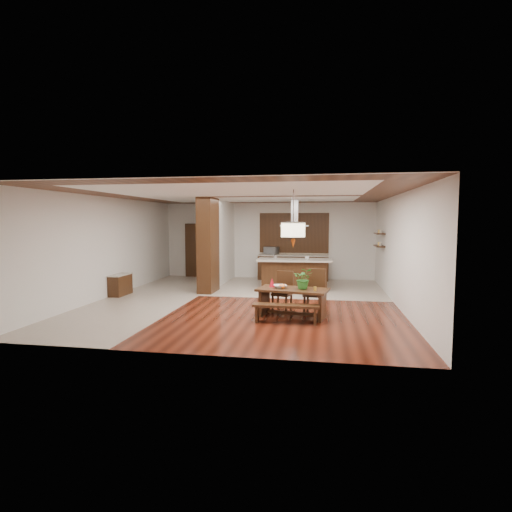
% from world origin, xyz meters
% --- Properties ---
extents(room_shell, '(9.00, 9.04, 2.92)m').
position_xyz_m(room_shell, '(0.00, 0.00, 2.06)').
color(room_shell, '#3A130A').
rests_on(room_shell, ground).
extents(tile_hallway, '(2.50, 9.00, 0.01)m').
position_xyz_m(tile_hallway, '(-2.75, 0.00, 0.01)').
color(tile_hallway, '#B4A596').
rests_on(tile_hallway, ground).
extents(tile_kitchen, '(5.50, 4.00, 0.01)m').
position_xyz_m(tile_kitchen, '(1.25, 2.50, 0.01)').
color(tile_kitchen, '#B4A596').
rests_on(tile_kitchen, ground).
extents(soffit_band, '(8.00, 9.00, 0.02)m').
position_xyz_m(soffit_band, '(0.00, 0.00, 2.88)').
color(soffit_band, '#381C0E').
rests_on(soffit_band, room_shell).
extents(partition_pier, '(0.45, 1.00, 2.90)m').
position_xyz_m(partition_pier, '(-1.40, 1.20, 1.45)').
color(partition_pier, black).
rests_on(partition_pier, ground).
extents(partition_stub, '(0.18, 2.40, 2.90)m').
position_xyz_m(partition_stub, '(-1.40, 3.30, 1.45)').
color(partition_stub, silver).
rests_on(partition_stub, ground).
extents(hallway_console, '(0.37, 0.88, 0.63)m').
position_xyz_m(hallway_console, '(-3.81, 0.20, 0.32)').
color(hallway_console, black).
rests_on(hallway_console, ground).
extents(hallway_doorway, '(1.10, 0.20, 2.10)m').
position_xyz_m(hallway_doorway, '(-2.70, 4.40, 1.05)').
color(hallway_doorway, black).
rests_on(hallway_doorway, ground).
extents(rear_counter, '(2.60, 0.62, 0.95)m').
position_xyz_m(rear_counter, '(1.00, 4.20, 0.48)').
color(rear_counter, black).
rests_on(rear_counter, ground).
extents(kitchen_window, '(2.60, 0.08, 1.50)m').
position_xyz_m(kitchen_window, '(1.00, 4.46, 1.75)').
color(kitchen_window, '#A56731').
rests_on(kitchen_window, room_shell).
extents(shelf_lower, '(0.26, 0.90, 0.04)m').
position_xyz_m(shelf_lower, '(3.87, 2.60, 1.40)').
color(shelf_lower, black).
rests_on(shelf_lower, room_shell).
extents(shelf_upper, '(0.26, 0.90, 0.04)m').
position_xyz_m(shelf_upper, '(3.87, 2.60, 1.80)').
color(shelf_upper, black).
rests_on(shelf_upper, room_shell).
extents(dining_table, '(1.70, 1.07, 0.66)m').
position_xyz_m(dining_table, '(1.43, -1.63, 0.49)').
color(dining_table, black).
rests_on(dining_table, ground).
extents(dining_bench, '(1.44, 0.32, 0.40)m').
position_xyz_m(dining_bench, '(1.32, -2.19, 0.20)').
color(dining_bench, black).
rests_on(dining_bench, ground).
extents(dining_chair_left, '(0.53, 0.53, 0.97)m').
position_xyz_m(dining_chair_left, '(1.13, -1.08, 0.49)').
color(dining_chair_left, black).
rests_on(dining_chair_left, ground).
extents(dining_chair_right, '(0.54, 0.54, 1.06)m').
position_xyz_m(dining_chair_right, '(1.91, -1.23, 0.53)').
color(dining_chair_right, black).
rests_on(dining_chair_right, ground).
extents(pendant_lantern, '(0.64, 0.64, 1.31)m').
position_xyz_m(pendant_lantern, '(1.43, -1.63, 2.25)').
color(pendant_lantern, '#FFF1C3').
rests_on(pendant_lantern, room_shell).
extents(foliage_plant, '(0.43, 0.38, 0.48)m').
position_xyz_m(foliage_plant, '(1.67, -1.64, 0.90)').
color(foliage_plant, '#297025').
rests_on(foliage_plant, dining_table).
extents(fruit_bowl, '(0.37, 0.37, 0.08)m').
position_xyz_m(fruit_bowl, '(1.14, -1.62, 0.70)').
color(fruit_bowl, beige).
rests_on(fruit_bowl, dining_table).
extents(napkin_cone, '(0.13, 0.13, 0.21)m').
position_xyz_m(napkin_cone, '(0.93, -1.45, 0.76)').
color(napkin_cone, red).
rests_on(napkin_cone, dining_table).
extents(gold_ornament, '(0.09, 0.09, 0.09)m').
position_xyz_m(gold_ornament, '(1.94, -1.84, 0.71)').
color(gold_ornament, gold).
rests_on(gold_ornament, dining_table).
extents(kitchen_island, '(2.41, 1.13, 0.98)m').
position_xyz_m(kitchen_island, '(1.19, 2.18, 0.50)').
color(kitchen_island, black).
rests_on(kitchen_island, ground).
extents(range_hood, '(0.90, 0.55, 0.87)m').
position_xyz_m(range_hood, '(1.19, 2.18, 2.46)').
color(range_hood, silver).
rests_on(range_hood, room_shell).
extents(island_cup, '(0.16, 0.16, 0.10)m').
position_xyz_m(island_cup, '(1.60, 2.07, 1.03)').
color(island_cup, white).
rests_on(island_cup, kitchen_island).
extents(microwave, '(0.59, 0.50, 0.28)m').
position_xyz_m(microwave, '(0.17, 4.22, 1.09)').
color(microwave, '#ADB0B4').
rests_on(microwave, rear_counter).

